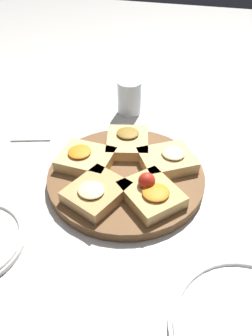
{
  "coord_description": "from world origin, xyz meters",
  "views": [
    {
      "loc": [
        -0.14,
        0.52,
        0.49
      ],
      "look_at": [
        0.0,
        0.0,
        0.03
      ],
      "focal_mm": 35.0,
      "sensor_mm": 36.0,
      "label": 1
    }
  ],
  "objects_px": {
    "plate_left": "(251,331)",
    "napkin_stack": "(33,131)",
    "water_glass": "(129,98)",
    "serving_board": "(126,176)"
  },
  "relations": [
    {
      "from": "plate_left",
      "to": "napkin_stack",
      "type": "distance_m",
      "value": 0.67
    },
    {
      "from": "plate_left",
      "to": "water_glass",
      "type": "relative_size",
      "value": 2.46
    },
    {
      "from": "plate_left",
      "to": "napkin_stack",
      "type": "bearing_deg",
      "value": -35.6
    },
    {
      "from": "napkin_stack",
      "to": "serving_board",
      "type": "bearing_deg",
      "value": 157.51
    },
    {
      "from": "plate_left",
      "to": "water_glass",
      "type": "bearing_deg",
      "value": -59.57
    },
    {
      "from": "serving_board",
      "to": "napkin_stack",
      "type": "height_order",
      "value": "serving_board"
    },
    {
      "from": "serving_board",
      "to": "plate_left",
      "type": "xyz_separation_m",
      "value": [
        -0.26,
        0.27,
        -0.0
      ]
    },
    {
      "from": "water_glass",
      "to": "napkin_stack",
      "type": "bearing_deg",
      "value": 36.42
    },
    {
      "from": "napkin_stack",
      "to": "water_glass",
      "type": "bearing_deg",
      "value": -143.58
    },
    {
      "from": "serving_board",
      "to": "napkin_stack",
      "type": "relative_size",
      "value": 3.37
    }
  ]
}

